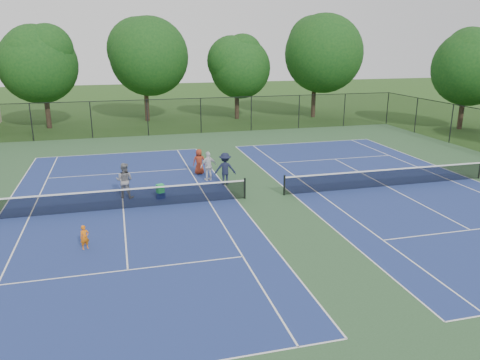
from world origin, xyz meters
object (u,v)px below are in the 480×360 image
object	(u,v)px
bystander_b	(225,169)
ball_hopper	(160,188)
tree_back_a	(42,60)
bystander_c	(199,162)
tree_back_c	(237,64)
instructor	(125,180)
tree_back_b	(144,53)
tree_side_e	(468,63)
bystander_a	(208,166)
tree_back_d	(316,50)
child_player	(85,237)
ball_crate	(161,196)

from	to	relation	value
bystander_b	ball_hopper	xyz separation A→B (m)	(-3.70, -1.53, -0.37)
tree_back_a	bystander_c	size ratio (longest dim) A/B	6.05
tree_back_c	instructor	distance (m)	26.53
tree_back_b	instructor	size ratio (longest dim) A/B	5.55
tree_side_e	bystander_a	xyz separation A→B (m)	(-25.17, -10.36, -4.97)
tree_back_d	bystander_c	bearing A→B (deg)	-129.29
tree_back_b	tree_back_a	bearing A→B (deg)	-167.47
tree_side_e	tree_back_d	bearing A→B (deg)	135.00
bystander_b	instructor	bearing A→B (deg)	23.48
tree_back_b	child_player	xyz separation A→B (m)	(-4.49, -30.20, -6.12)
child_player	ball_hopper	bearing A→B (deg)	34.83
instructor	bystander_b	xyz separation A→B (m)	(5.40, 0.92, -0.01)
instructor	bystander_b	size ratio (longest dim) A/B	1.01
ball_crate	tree_back_d	bearing A→B (deg)	51.62
instructor	tree_back_d	bearing A→B (deg)	-109.50
bystander_a	bystander_c	world-z (taller)	bystander_a
tree_back_a	ball_hopper	xyz separation A→B (m)	(7.86, -22.90, -5.51)
tree_back_a	bystander_b	xyz separation A→B (m)	(11.56, -21.38, -5.14)
instructor	bystander_c	distance (m)	5.57
child_player	bystander_c	world-z (taller)	bystander_c
tree_back_c	bystander_c	bearing A→B (deg)	-110.53
instructor	bystander_a	distance (m)	5.05
tree_side_e	bystander_c	xyz separation A→B (m)	(-25.45, -8.88, -5.05)
child_player	tree_side_e	bearing A→B (deg)	7.15
tree_back_d	ball_hopper	distance (m)	29.89
tree_back_a	bystander_b	bearing A→B (deg)	-61.60
instructor	tree_back_b	bearing A→B (deg)	-74.51
bystander_b	ball_crate	world-z (taller)	bystander_b
tree_back_a	ball_hopper	distance (m)	24.83
child_player	ball_crate	world-z (taller)	child_player
instructor	bystander_a	xyz separation A→B (m)	(4.66, 1.94, -0.06)
tree_back_b	tree_side_e	world-z (taller)	tree_back_b
tree_back_a	bystander_a	bearing A→B (deg)	-61.99
tree_back_d	tree_back_b	bearing A→B (deg)	173.29
bystander_b	tree_back_a	bearing A→B (deg)	-47.80
tree_back_a	bystander_c	bearing A→B (deg)	-60.79
instructor	bystander_a	world-z (taller)	instructor
tree_side_e	ball_crate	xyz separation A→B (m)	(-28.14, -12.90, -5.65)
tree_back_b	ball_hopper	bearing A→B (deg)	-92.62
tree_back_a	bystander_a	distance (m)	23.64
bystander_a	ball_hopper	bearing A→B (deg)	25.29
tree_side_e	ball_crate	world-z (taller)	tree_side_e
instructor	bystander_c	xyz separation A→B (m)	(4.39, 3.42, -0.15)
ball_crate	bystander_b	bearing A→B (deg)	22.44
tree_side_e	bystander_c	bearing A→B (deg)	-160.77
tree_back_b	ball_crate	bearing A→B (deg)	-92.62
child_player	bystander_c	distance (m)	11.12
tree_back_c	ball_crate	xyz separation A→B (m)	(-10.14, -23.90, -5.32)
bystander_a	ball_hopper	size ratio (longest dim) A/B	3.89
tree_side_e	tree_back_a	bearing A→B (deg)	164.48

